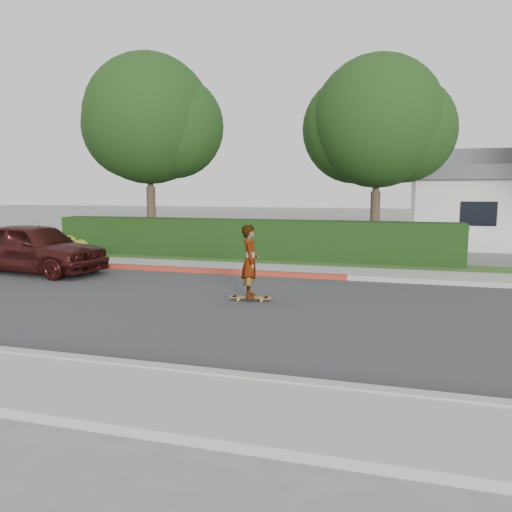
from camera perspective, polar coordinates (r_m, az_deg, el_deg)
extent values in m
plane|color=slate|center=(10.77, 2.92, -6.31)|extent=(120.00, 120.00, 0.00)
cube|color=#2D2D30|center=(10.77, 2.92, -6.28)|extent=(60.00, 8.00, 0.01)
cube|color=#9E9E99|center=(6.99, -4.88, -13.51)|extent=(60.00, 0.20, 0.15)
cube|color=gray|center=(6.23, -7.93, -16.44)|extent=(60.00, 1.60, 0.12)
cube|color=#9E9E99|center=(14.70, 6.53, -2.28)|extent=(60.00, 0.20, 0.15)
cube|color=maroon|center=(16.26, -11.13, -1.41)|extent=(12.00, 0.21, 0.15)
cube|color=gray|center=(15.58, 7.07, -1.78)|extent=(60.00, 1.60, 0.12)
cube|color=#2D4C1E|center=(17.14, 7.90, -0.97)|extent=(60.00, 1.60, 0.10)
cube|color=black|center=(18.29, -1.14, 1.85)|extent=(15.00, 1.00, 1.50)
sphere|color=#2D4C19|center=(21.24, -20.39, 1.09)|extent=(0.90, 0.90, 0.90)
sphere|color=#2D4C19|center=(20.73, -19.37, 0.85)|extent=(0.70, 0.70, 0.70)
cylinder|color=#33261C|center=(21.16, -11.85, 4.11)|extent=(0.36, 0.36, 2.70)
cylinder|color=#33261C|center=(21.14, -12.00, 9.59)|extent=(0.24, 0.24, 2.25)
sphere|color=black|center=(21.31, -12.16, 15.04)|extent=(5.20, 5.20, 5.20)
sphere|color=black|center=(22.01, -13.54, 14.23)|extent=(4.42, 4.42, 4.42)
sphere|color=black|center=(21.14, -9.52, 14.35)|extent=(4.16, 4.16, 4.16)
cylinder|color=#33261C|center=(19.26, 13.41, 3.46)|extent=(0.36, 0.36, 2.52)
cylinder|color=#33261C|center=(19.22, 13.58, 9.09)|extent=(0.24, 0.24, 2.10)
sphere|color=black|center=(19.36, 13.77, 14.68)|extent=(4.80, 4.80, 4.80)
sphere|color=black|center=(19.79, 11.41, 14.01)|extent=(4.08, 4.08, 4.08)
sphere|color=black|center=(19.61, 16.48, 13.62)|extent=(3.84, 3.84, 3.84)
cube|color=black|center=(22.42, 24.09, 4.44)|extent=(1.40, 0.06, 1.00)
cylinder|color=#C88A37|center=(11.67, -2.07, -5.03)|extent=(0.06, 0.04, 0.05)
cylinder|color=#C88A37|center=(11.81, -1.93, -4.87)|extent=(0.06, 0.04, 0.05)
cylinder|color=#C88A37|center=(11.58, 0.60, -5.13)|extent=(0.06, 0.04, 0.05)
cylinder|color=#C88A37|center=(11.72, 0.71, -4.96)|extent=(0.06, 0.04, 0.05)
cube|color=silver|center=(11.73, -2.00, -4.77)|extent=(0.07, 0.17, 0.02)
cube|color=silver|center=(11.64, 0.66, -4.86)|extent=(0.07, 0.17, 0.02)
cube|color=maroon|center=(11.68, -0.68, -4.71)|extent=(0.84, 0.30, 0.02)
cylinder|color=maroon|center=(11.75, -2.66, -4.64)|extent=(0.22, 0.22, 0.02)
cylinder|color=maroon|center=(11.62, 1.33, -4.78)|extent=(0.22, 0.22, 0.02)
imported|color=white|center=(11.53, -0.68, -0.59)|extent=(0.56, 0.70, 1.68)
imported|color=#391312|center=(16.93, -23.89, 0.87)|extent=(4.84, 2.43, 1.58)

